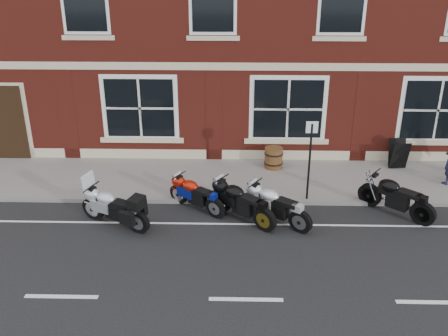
{
  "coord_description": "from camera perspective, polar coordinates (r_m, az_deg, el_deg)",
  "views": [
    {
      "loc": [
        -0.27,
        -11.67,
        6.9
      ],
      "look_at": [
        -0.58,
        1.6,
        1.06
      ],
      "focal_mm": 40.0,
      "sensor_mm": 36.0,
      "label": 1
    }
  ],
  "objects": [
    {
      "name": "moto_sport_black",
      "position": [
        13.65,
        1.98,
        -3.79
      ],
      "size": [
        1.83,
        1.59,
        1.03
      ],
      "rotation": [
        0.0,
        0.0,
        0.87
      ],
      "color": "black",
      "rests_on": "ground"
    },
    {
      "name": "a_board_sign",
      "position": [
        17.7,
        19.32,
        1.51
      ],
      "size": [
        0.62,
        0.45,
        0.97
      ],
      "primitive_type": null,
      "rotation": [
        0.0,
        0.0,
        0.11
      ],
      "color": "black",
      "rests_on": "sidewalk"
    },
    {
      "name": "moto_naked_black",
      "position": [
        14.75,
        19.01,
        -2.95
      ],
      "size": [
        1.78,
        1.68,
        1.04
      ],
      "rotation": [
        0.0,
        0.0,
        0.82
      ],
      "color": "black",
      "rests_on": "ground"
    },
    {
      "name": "moto_sport_silver",
      "position": [
        13.61,
        5.94,
        -4.11
      ],
      "size": [
        1.82,
        1.46,
        0.99
      ],
      "rotation": [
        0.0,
        0.0,
        0.91
      ],
      "color": "black",
      "rests_on": "ground"
    },
    {
      "name": "moto_touring_silver",
      "position": [
        13.74,
        -12.55,
        -4.2
      ],
      "size": [
        2.03,
        1.12,
        1.45
      ],
      "rotation": [
        0.0,
        0.0,
        1.1
      ],
      "color": "black",
      "rests_on": "ground"
    },
    {
      "name": "moto_sport_red",
      "position": [
        14.25,
        -3.2,
        -2.91
      ],
      "size": [
        1.67,
        1.29,
        0.9
      ],
      "rotation": [
        0.0,
        0.0,
        0.93
      ],
      "color": "black",
      "rests_on": "ground"
    },
    {
      "name": "kerb",
      "position": [
        14.77,
        2.25,
        -3.86
      ],
      "size": [
        30.0,
        0.16,
        0.12
      ],
      "primitive_type": "cube",
      "color": "slate",
      "rests_on": "ground"
    },
    {
      "name": "parking_sign",
      "position": [
        14.44,
        9.79,
        1.45
      ],
      "size": [
        0.34,
        0.06,
        2.4
      ],
      "rotation": [
        0.0,
        0.0,
        0.03
      ],
      "color": "black",
      "rests_on": "sidewalk"
    },
    {
      "name": "barrel_planter",
      "position": [
        16.83,
        5.69,
        1.17
      ],
      "size": [
        0.63,
        0.63,
        0.7
      ],
      "color": "#4A3613",
      "rests_on": "sidewalk"
    },
    {
      "name": "sidewalk",
      "position": [
        16.19,
        2.18,
        -1.26
      ],
      "size": [
        30.0,
        3.0,
        0.12
      ],
      "primitive_type": "cube",
      "color": "slate",
      "rests_on": "ground"
    },
    {
      "name": "ground",
      "position": [
        13.56,
        2.32,
        -6.86
      ],
      "size": [
        80.0,
        80.0,
        0.0
      ],
      "primitive_type": "plane",
      "color": "black",
      "rests_on": "ground"
    }
  ]
}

